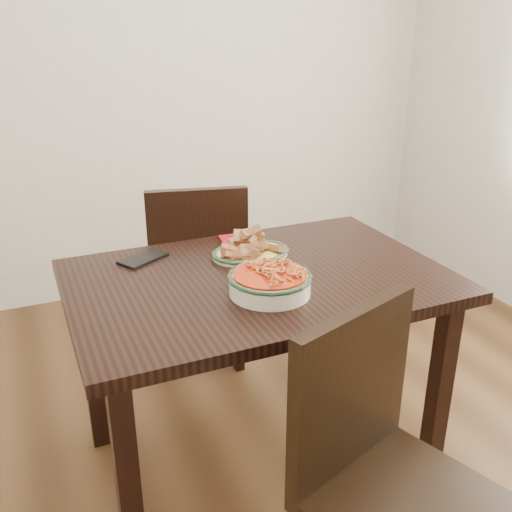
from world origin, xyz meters
name	(u,v)px	position (x,y,z in m)	size (l,w,h in m)	color
floor	(289,466)	(0.00, 0.00, 0.00)	(3.50, 3.50, 0.00)	#3B2412
wall_back	(149,65)	(0.00, 1.75, 1.30)	(3.50, 0.10, 2.60)	beige
dining_table	(258,302)	(-0.08, 0.09, 0.65)	(1.22, 0.81, 0.75)	black
chair_far	(197,267)	(-0.07, 0.79, 0.50)	(0.50, 0.50, 0.89)	black
chair_near	(381,466)	(-0.04, -0.58, 0.50)	(0.53, 0.53, 0.89)	black
fish_plate	(250,244)	(-0.04, 0.25, 0.79)	(0.27, 0.22, 0.11)	#F0E6CA
noodle_bowl	(270,280)	(-0.11, -0.05, 0.79)	(0.26, 0.26, 0.08)	#F5E7CF
smartphone	(143,259)	(-0.40, 0.37, 0.76)	(0.17, 0.09, 0.01)	black
napkin	(239,240)	(-0.03, 0.40, 0.76)	(0.14, 0.11, 0.01)	maroon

